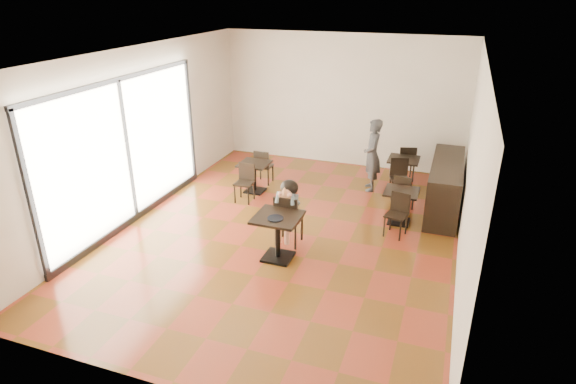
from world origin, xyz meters
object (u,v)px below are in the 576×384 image
at_px(chair_left_b, 244,183).
at_px(cafe_table_left, 255,177).
at_px(chair_mid_b, 396,216).
at_px(child_chair, 289,219).
at_px(cafe_table_back, 402,173).
at_px(child_table, 278,237).
at_px(adult_patron, 372,155).
at_px(chair_mid_a, 404,193).
at_px(child, 289,213).
at_px(chair_left_a, 264,166).
at_px(cafe_table_mid, 400,207).
at_px(chair_back_a, 406,163).
at_px(chair_back_b, 399,179).

bearing_deg(chair_left_b, cafe_table_left, 89.02).
height_order(cafe_table_left, chair_mid_b, chair_mid_b).
height_order(child_chair, cafe_table_back, child_chair).
bearing_deg(cafe_table_left, child_table, -59.14).
distance_m(child_table, adult_patron, 3.59).
height_order(child_table, adult_patron, adult_patron).
relative_size(cafe_table_left, chair_mid_a, 0.84).
height_order(child_chair, child, child).
height_order(child_table, cafe_table_back, child_table).
height_order(child_table, chair_left_b, chair_left_b).
bearing_deg(chair_left_a, adult_patron, -170.78).
xyz_separation_m(child, chair_left_a, (-1.48, 2.48, -0.19)).
bearing_deg(cafe_table_left, chair_left_a, 90.00).
distance_m(child_chair, cafe_table_mid, 2.26).
bearing_deg(chair_mid_a, chair_back_a, -70.95).
distance_m(cafe_table_back, chair_back_b, 0.55).
bearing_deg(adult_patron, chair_back_b, 52.67).
height_order(cafe_table_left, chair_mid_a, chair_mid_a).
height_order(chair_mid_a, chair_mid_b, same).
relative_size(cafe_table_back, chair_left_b, 0.87).
height_order(adult_patron, chair_left_b, adult_patron).
relative_size(child, chair_mid_a, 1.49).
bearing_deg(chair_mid_a, chair_left_b, 24.42).
distance_m(child_table, child, 0.59).
bearing_deg(chair_left_a, chair_mid_a, 170.74).
distance_m(cafe_table_back, chair_left_b, 3.54).
bearing_deg(child_chair, cafe_table_back, -115.77).
distance_m(child_chair, adult_patron, 3.06).
relative_size(adult_patron, chair_left_a, 1.99).
height_order(cafe_table_back, chair_back_a, chair_back_a).
xyz_separation_m(child, chair_back_a, (1.55, 3.76, -0.17)).
xyz_separation_m(cafe_table_back, chair_left_a, (-3.03, -0.73, 0.05)).
distance_m(child, chair_back_a, 4.07).
xyz_separation_m(adult_patron, chair_back_a, (0.65, 0.85, -0.38)).
distance_m(child_table, child_chair, 0.56).
xyz_separation_m(cafe_table_mid, chair_mid_a, (0.00, 0.55, 0.07)).
bearing_deg(adult_patron, child_chair, -33.46).
height_order(chair_back_a, chair_back_b, same).
xyz_separation_m(chair_left_a, chair_back_a, (3.03, 1.28, 0.02)).
distance_m(cafe_table_mid, chair_left_b, 3.21).
height_order(adult_patron, cafe_table_mid, adult_patron).
relative_size(child_chair, cafe_table_left, 1.41).
bearing_deg(chair_left_b, chair_back_b, 21.90).
bearing_deg(child_table, chair_left_a, 116.05).
distance_m(adult_patron, cafe_table_mid, 1.73).
relative_size(child_table, child, 0.66).
xyz_separation_m(child_chair, cafe_table_back, (1.55, 3.21, -0.12)).
bearing_deg(chair_mid_b, child, -138.93).
distance_m(child_table, chair_back_a, 4.57).
relative_size(cafe_table_mid, chair_left_b, 0.82).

